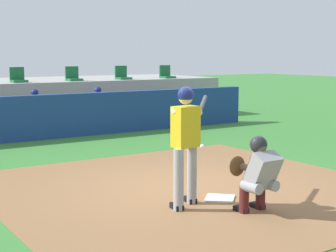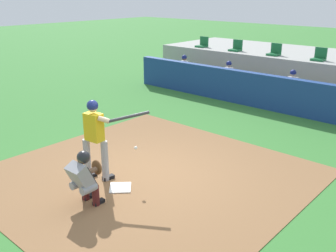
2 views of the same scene
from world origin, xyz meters
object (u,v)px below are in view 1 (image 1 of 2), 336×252
Objects in this scene: stadium_seat_5 at (122,76)px; stadium_seat_6 at (167,75)px; dugout_player_3 at (100,107)px; dugout_player_2 at (37,111)px; stadium_seat_3 at (18,78)px; stadium_seat_4 at (73,77)px; home_plate at (220,198)px; batter_at_plate at (186,139)px; catcher_crouched at (257,172)px.

stadium_seat_6 is (1.86, 0.00, 0.00)m from stadium_seat_5.
stadium_seat_6 is (3.72, 2.03, 0.86)m from dugout_player_3.
stadium_seat_5 is (3.84, 2.03, 0.86)m from dugout_player_2.
stadium_seat_5 is (3.71, 0.00, 0.00)m from stadium_seat_3.
dugout_player_3 is at bearing -132.55° from stadium_seat_5.
stadium_seat_5 is (1.86, 0.00, 0.00)m from stadium_seat_4.
stadium_seat_5 is at bearing 69.95° from home_plate.
home_plate is 8.38m from dugout_player_3.
batter_at_plate reaches higher than dugout_player_2.
stadium_seat_3 reaches higher than home_plate.
batter_at_plate is at bearing -107.14° from dugout_player_3.
catcher_crouched is at bearing -89.23° from dugout_player_2.
stadium_seat_6 is at bearing 61.31° from home_plate.
stadium_seat_4 is at bearing 180.00° from stadium_seat_5.
stadium_seat_4 is at bearing 76.07° from batter_at_plate.
stadium_seat_5 reaches higher than catcher_crouched.
dugout_player_2 is 2.71× the size of stadium_seat_3.
stadium_seat_6 is at bearing 0.00° from stadium_seat_4.
stadium_seat_4 reaches higher than dugout_player_2.
stadium_seat_5 reaches higher than dugout_player_3.
stadium_seat_3 is at bearing 86.22° from batter_at_plate.
dugout_player_2 is 4.43m from stadium_seat_5.
batter_at_plate is 8.56m from dugout_player_3.
dugout_player_3 is 2.71× the size of stadium_seat_3.
stadium_seat_5 reaches higher than dugout_player_2.
dugout_player_3 is (2.52, 8.18, -0.36)m from batter_at_plate.
batter_at_plate is at bearing -93.81° from dugout_player_2.
dugout_player_2 is 2.21m from stadium_seat_3.
dugout_player_2 is 2.71× the size of stadium_seat_4.
stadium_seat_3 and stadium_seat_6 have the same top height.
catcher_crouched is at bearing -90.05° from stadium_seat_3.
catcher_crouched is at bearing -50.63° from batter_at_plate.
dugout_player_3 is 2.89m from stadium_seat_5.
stadium_seat_3 reaches higher than catcher_crouched.
stadium_seat_3 is at bearing 180.00° from stadium_seat_6.
stadium_seat_5 is 1.86m from stadium_seat_6.
stadium_seat_6 reaches higher than home_plate.
stadium_seat_4 is at bearing 79.66° from home_plate.
dugout_player_3 is 2.71× the size of stadium_seat_4.
dugout_player_2 is 2.97m from stadium_seat_4.
home_plate is at bearing -100.34° from stadium_seat_4.
stadium_seat_5 is at bearing 71.33° from catcher_crouched.
stadium_seat_3 reaches higher than dugout_player_2.
stadium_seat_6 is at bearing 19.64° from dugout_player_2.
batter_at_plate is at bearing -177.30° from home_plate.
stadium_seat_3 and stadium_seat_5 have the same top height.
catcher_crouched is 1.30× the size of dugout_player_2.
stadium_seat_3 is 3.71m from stadium_seat_5.
home_plate is 8.17m from dugout_player_2.
dugout_player_2 reaches higher than catcher_crouched.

